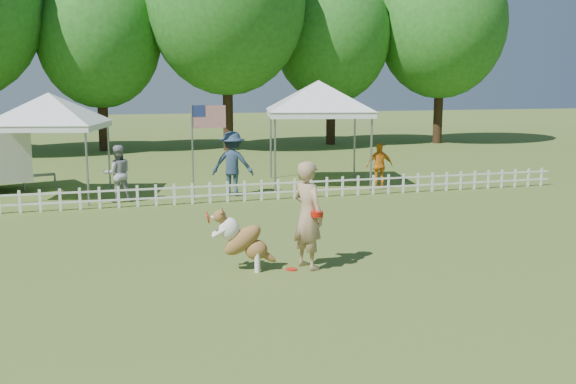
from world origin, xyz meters
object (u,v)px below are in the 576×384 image
object	(u,v)px
handler	(308,215)
spectator_c	(380,166)
spectator_a	(118,174)
canopy_tent_right	(318,134)
flag_pole	(193,152)
spectator_b	(233,164)
dog	(244,240)
frisbee_on_turf	(291,269)
canopy_tent_left	(52,147)

from	to	relation	value
handler	spectator_c	world-z (taller)	handler
handler	spectator_a	world-z (taller)	handler
canopy_tent_right	flag_pole	size ratio (longest dim) A/B	1.21
flag_pole	spectator_b	distance (m)	1.37
dog	frisbee_on_turf	world-z (taller)	dog
canopy_tent_left	spectator_b	xyz separation A→B (m)	(5.15, -1.09, -0.54)
dog	frisbee_on_turf	bearing A→B (deg)	0.65
frisbee_on_turf	spectator_b	distance (m)	8.03
handler	spectator_a	xyz separation A→B (m)	(-3.14, 7.82, -0.18)
dog	frisbee_on_turf	distance (m)	1.03
frisbee_on_turf	canopy_tent_right	distance (m)	10.14
dog	canopy_tent_left	size ratio (longest dim) A/B	0.38
canopy_tent_right	handler	bearing A→B (deg)	-97.71
frisbee_on_turf	canopy_tent_right	xyz separation A→B (m)	(3.67, 9.30, 1.67)
flag_pole	spectator_a	xyz separation A→B (m)	(-2.09, 0.29, -0.58)
dog	spectator_a	world-z (taller)	spectator_a
handler	flag_pole	xyz separation A→B (m)	(-1.05, 7.53, 0.40)
canopy_tent_left	flag_pole	bearing A→B (deg)	-7.54
spectator_a	canopy_tent_left	bearing A→B (deg)	-38.24
dog	canopy_tent_right	bearing A→B (deg)	76.24
flag_pole	spectator_c	bearing A→B (deg)	-1.48
dog	canopy_tent_right	xyz separation A→B (m)	(4.51, 9.12, 1.11)
flag_pole	spectator_c	distance (m)	6.11
frisbee_on_turf	flag_pole	size ratio (longest dim) A/B	0.07
dog	spectator_b	size ratio (longest dim) A/B	0.60
frisbee_on_turf	canopy_tent_left	bearing A→B (deg)	117.09
spectator_b	canopy_tent_left	bearing A→B (deg)	8.96
spectator_a	canopy_tent_right	bearing A→B (deg)	-172.38
handler	canopy_tent_right	xyz separation A→B (m)	(3.35, 9.26, 0.69)
handler	spectator_a	distance (m)	8.42
spectator_b	spectator_a	bearing A→B (deg)	22.66
dog	spectator_a	xyz separation A→B (m)	(-1.97, 7.68, 0.24)
handler	flag_pole	distance (m)	7.61
flag_pole	frisbee_on_turf	bearing A→B (deg)	-90.26
dog	spectator_b	bearing A→B (deg)	92.65
canopy_tent_right	spectator_a	distance (m)	6.70
handler	canopy_tent_right	world-z (taller)	canopy_tent_right
canopy_tent_right	canopy_tent_left	bearing A→B (deg)	-166.12
canopy_tent_left	canopy_tent_right	size ratio (longest dim) A/B	0.90
frisbee_on_turf	spectator_a	bearing A→B (deg)	109.71
handler	flag_pole	world-z (taller)	flag_pole
handler	dog	bearing A→B (deg)	62.19
dog	canopy_tent_left	xyz separation A→B (m)	(-3.79, 8.87, 0.93)
frisbee_on_turf	spectator_b	world-z (taller)	spectator_b
frisbee_on_turf	spectator_b	size ratio (longest dim) A/B	0.11
spectator_a	dog	bearing A→B (deg)	99.48
spectator_a	spectator_b	bearing A→B (deg)	176.78
canopy_tent_left	spectator_c	distance (m)	10.05
frisbee_on_turf	spectator_a	world-z (taller)	spectator_a
canopy_tent_right	spectator_a	world-z (taller)	canopy_tent_right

